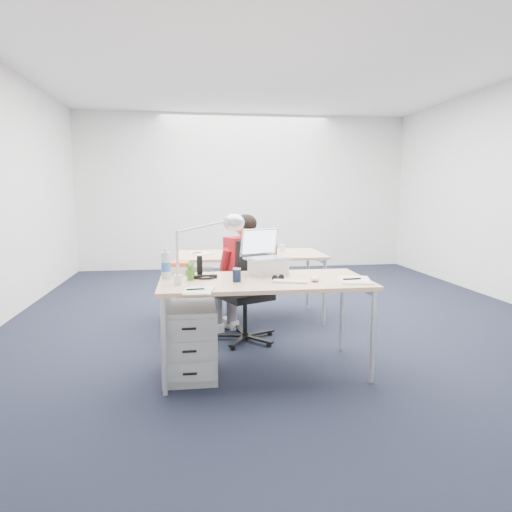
% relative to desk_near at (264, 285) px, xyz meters
% --- Properties ---
extents(floor, '(7.00, 7.00, 0.00)m').
position_rel_desk_near_xyz_m(floor, '(0.44, 1.47, -0.68)').
color(floor, black).
rests_on(floor, ground).
extents(room, '(6.02, 7.02, 2.80)m').
position_rel_desk_near_xyz_m(room, '(0.44, 1.47, 1.03)').
color(room, silver).
rests_on(room, ground).
extents(desk_near, '(1.60, 0.80, 0.73)m').
position_rel_desk_near_xyz_m(desk_near, '(0.00, 0.00, 0.00)').
color(desk_near, tan).
rests_on(desk_near, ground).
extents(desk_far, '(1.60, 0.80, 0.73)m').
position_rel_desk_near_xyz_m(desk_far, '(0.08, 1.50, 0.00)').
color(desk_far, tan).
rests_on(desk_far, ground).
extents(office_chair, '(0.82, 0.82, 0.98)m').
position_rel_desk_near_xyz_m(office_chair, '(-0.05, 0.72, -0.41)').
color(office_chair, black).
rests_on(office_chair, ground).
extents(seated_person, '(0.58, 0.72, 1.19)m').
position_rel_desk_near_xyz_m(seated_person, '(-0.11, 0.87, -0.09)').
color(seated_person, red).
rests_on(seated_person, ground).
extents(drawer_pedestal_near, '(0.40, 0.50, 0.55)m').
position_rel_desk_near_xyz_m(drawer_pedestal_near, '(-0.58, -0.03, -0.41)').
color(drawer_pedestal_near, '#929596').
rests_on(drawer_pedestal_near, ground).
extents(drawer_pedestal_far, '(0.40, 0.50, 0.55)m').
position_rel_desk_near_xyz_m(drawer_pedestal_far, '(-0.52, 1.51, -0.41)').
color(drawer_pedestal_far, '#929596').
rests_on(drawer_pedestal_far, ground).
extents(silver_laptop, '(0.42, 0.38, 0.36)m').
position_rel_desk_near_xyz_m(silver_laptop, '(0.07, 0.21, 0.23)').
color(silver_laptop, silver).
rests_on(silver_laptop, desk_near).
extents(wireless_keyboard, '(0.29, 0.19, 0.01)m').
position_rel_desk_near_xyz_m(wireless_keyboard, '(0.18, -0.13, 0.05)').
color(wireless_keyboard, white).
rests_on(wireless_keyboard, desk_near).
extents(computer_mouse, '(0.09, 0.12, 0.04)m').
position_rel_desk_near_xyz_m(computer_mouse, '(0.37, -0.13, 0.07)').
color(computer_mouse, white).
rests_on(computer_mouse, desk_near).
extents(headphones, '(0.20, 0.17, 0.03)m').
position_rel_desk_near_xyz_m(headphones, '(-0.45, 0.10, 0.06)').
color(headphones, black).
rests_on(headphones, desk_near).
extents(can_koozie, '(0.07, 0.07, 0.10)m').
position_rel_desk_near_xyz_m(can_koozie, '(-0.22, -0.06, 0.10)').
color(can_koozie, '#13203D').
rests_on(can_koozie, desk_near).
extents(water_bottle, '(0.08, 0.08, 0.24)m').
position_rel_desk_near_xyz_m(water_bottle, '(-0.75, 0.14, 0.17)').
color(water_bottle, silver).
rests_on(water_bottle, desk_near).
extents(bear_figurine, '(0.08, 0.06, 0.14)m').
position_rel_desk_near_xyz_m(bear_figurine, '(-0.56, 0.05, 0.12)').
color(bear_figurine, '#28701D').
rests_on(bear_figurine, desk_near).
extents(book_stack, '(0.26, 0.23, 0.10)m').
position_rel_desk_near_xyz_m(book_stack, '(-0.67, 0.35, 0.10)').
color(book_stack, silver).
rests_on(book_stack, desk_near).
extents(cordless_phone, '(0.04, 0.03, 0.16)m').
position_rel_desk_near_xyz_m(cordless_phone, '(-0.49, 0.21, 0.13)').
color(cordless_phone, black).
rests_on(cordless_phone, desk_near).
extents(papers_left, '(0.23, 0.29, 0.01)m').
position_rel_desk_near_xyz_m(papers_left, '(-0.51, -0.35, 0.05)').
color(papers_left, '#FFF593').
rests_on(papers_left, desk_near).
extents(papers_right, '(0.27, 0.34, 0.01)m').
position_rel_desk_near_xyz_m(papers_right, '(0.67, -0.15, 0.05)').
color(papers_right, '#FFF593').
rests_on(papers_right, desk_near).
extents(sunglasses, '(0.12, 0.09, 0.03)m').
position_rel_desk_near_xyz_m(sunglasses, '(0.11, -0.02, 0.06)').
color(sunglasses, black).
rests_on(sunglasses, desk_near).
extents(desk_lamp, '(0.50, 0.29, 0.53)m').
position_rel_desk_near_xyz_m(desk_lamp, '(-0.50, -0.08, 0.31)').
color(desk_lamp, silver).
rests_on(desk_lamp, desk_near).
extents(dark_laptop, '(0.33, 0.32, 0.22)m').
position_rel_desk_near_xyz_m(dark_laptop, '(0.16, 1.41, 0.16)').
color(dark_laptop, black).
rests_on(dark_laptop, desk_far).
extents(far_cup, '(0.08, 0.08, 0.09)m').
position_rel_desk_near_xyz_m(far_cup, '(0.45, 1.56, 0.09)').
color(far_cup, white).
rests_on(far_cup, desk_far).
extents(far_papers, '(0.29, 0.33, 0.01)m').
position_rel_desk_near_xyz_m(far_papers, '(-0.47, 1.56, 0.05)').
color(far_papers, white).
rests_on(far_papers, desk_far).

